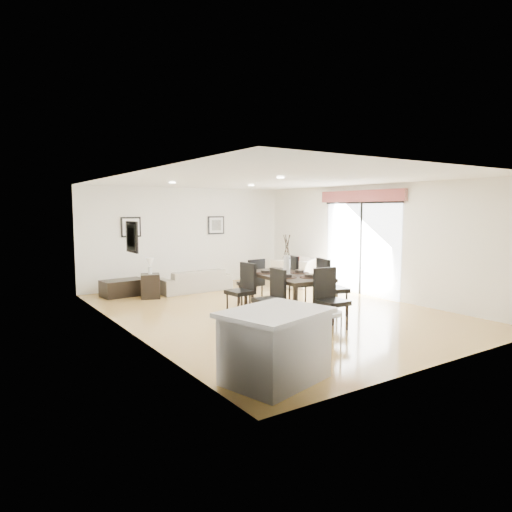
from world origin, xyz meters
TOP-DOWN VIEW (x-y plane):
  - ground at (0.00, 0.00)m, footprint 8.00×8.00m
  - wall_back at (0.00, 4.00)m, footprint 6.00×0.04m
  - wall_front at (0.00, -4.00)m, footprint 6.00×0.04m
  - wall_left at (-3.00, 0.00)m, footprint 0.04×8.00m
  - wall_right at (3.00, 0.00)m, footprint 0.04×8.00m
  - ceiling at (0.00, 0.00)m, footprint 6.00×8.00m
  - sofa at (-0.32, 2.94)m, footprint 1.96×0.86m
  - armchair at (2.34, 2.13)m, footprint 1.56×1.52m
  - courtyard_plant_a at (5.87, -0.42)m, footprint 0.60×0.52m
  - courtyard_plant_b at (5.55, 1.43)m, footprint 0.42×0.42m
  - dining_table at (0.03, -0.51)m, footprint 1.12×2.03m
  - dining_chair_wnear at (-0.66, -1.00)m, footprint 0.49×0.49m
  - dining_chair_wfar at (-0.66, -0.01)m, footprint 0.51×0.51m
  - dining_chair_enear at (0.73, -0.97)m, footprint 0.63×0.63m
  - dining_chair_efar at (0.73, 0.01)m, footprint 0.61×0.61m
  - dining_chair_head at (0.04, -1.73)m, footprint 0.50×0.50m
  - dining_chair_foot at (0.05, 0.72)m, footprint 0.51×0.51m
  - vase at (0.03, -0.51)m, footprint 0.97×1.52m
  - coffee_table at (-2.06, 3.31)m, footprint 1.05×0.69m
  - side_table at (-1.61, 2.66)m, footprint 0.56×0.56m
  - table_lamp at (-1.61, 2.66)m, footprint 0.20×0.20m
  - cushion at (2.23, 2.02)m, footprint 0.40×0.27m
  - kitchen_island at (-2.23, -3.23)m, footprint 1.48×1.27m
  - bar_stool at (-1.35, -3.23)m, footprint 0.35×0.35m
  - framed_print_back_left at (-1.60, 3.97)m, footprint 0.52×0.04m
  - framed_print_back_right at (0.90, 3.97)m, footprint 0.52×0.04m
  - framed_print_left_wall at (-2.97, -0.20)m, footprint 0.04×0.52m
  - sliding_door at (2.96, 0.30)m, footprint 0.12×2.70m
  - courtyard at (6.16, 0.87)m, footprint 6.00×6.00m

SIDE VIEW (x-z plane):
  - ground at x=0.00m, z-range 0.00..0.00m
  - coffee_table at x=-2.06m, z-range 0.00..0.40m
  - sofa at x=-0.32m, z-range 0.00..0.56m
  - side_table at x=-1.61m, z-range 0.00..0.58m
  - courtyard_plant_a at x=5.87m, z-range 0.00..0.65m
  - courtyard_plant_b at x=5.55m, z-range 0.00..0.67m
  - armchair at x=2.34m, z-range 0.00..0.77m
  - kitchen_island at x=-2.23m, z-range 0.01..0.89m
  - dining_chair_foot at x=0.05m, z-range 0.06..1.08m
  - dining_chair_wnear at x=-0.66m, z-range 0.06..1.09m
  - dining_chair_wfar at x=-0.66m, z-range 0.06..1.10m
  - dining_chair_head at x=0.04m, z-range 0.06..1.14m
  - dining_chair_efar at x=0.73m, z-range 0.07..1.18m
  - cushion at x=2.23m, z-range 0.44..0.82m
  - dining_chair_enear at x=0.73m, z-range 0.07..1.21m
  - bar_stool at x=-1.35m, z-range 0.27..1.03m
  - dining_table at x=0.03m, z-range 0.33..1.15m
  - table_lamp at x=-1.61m, z-range 0.64..1.02m
  - courtyard at x=6.16m, z-range -0.08..1.92m
  - vase at x=0.03m, z-range 0.73..1.53m
  - wall_back at x=0.00m, z-range 0.00..2.70m
  - wall_front at x=0.00m, z-range 0.00..2.70m
  - wall_left at x=-3.00m, z-range 0.00..2.70m
  - wall_right at x=3.00m, z-range 0.00..2.70m
  - framed_print_back_left at x=-1.60m, z-range 1.39..1.91m
  - framed_print_back_right at x=0.90m, z-range 1.39..1.91m
  - framed_print_left_wall at x=-2.97m, z-range 1.39..1.91m
  - sliding_door at x=2.96m, z-range 0.38..2.95m
  - ceiling at x=0.00m, z-range 2.69..2.71m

